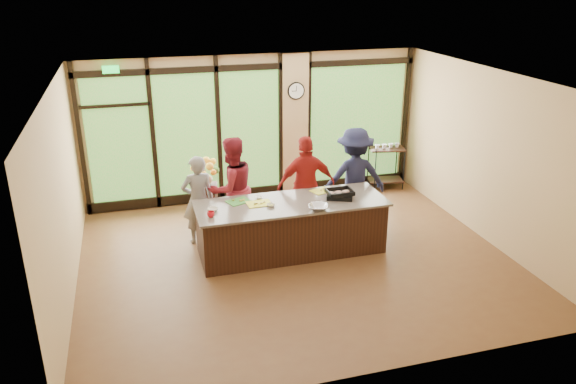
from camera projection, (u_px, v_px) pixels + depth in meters
floor at (296, 259)px, 9.42m from camera, size 7.00×7.00×0.00m
ceiling at (297, 80)px, 8.32m from camera, size 7.00×7.00×0.00m
back_wall at (255, 128)px, 11.55m from camera, size 7.00×0.00×7.00m
left_wall at (61, 198)px, 7.97m from camera, size 0.00×6.00×6.00m
right_wall at (489, 157)px, 9.77m from camera, size 0.00×6.00×6.00m
window_wall at (263, 133)px, 11.59m from camera, size 6.90×0.12×3.00m
island_base at (291, 228)px, 9.53m from camera, size 3.10×1.00×0.88m
countertop at (291, 203)px, 9.36m from camera, size 3.20×1.10×0.04m
wall_clock at (296, 91)px, 11.38m from camera, size 0.36×0.04×0.36m
cook_left at (198, 200)px, 9.76m from camera, size 0.63×0.46×1.60m
cook_midleft at (232, 188)px, 9.90m from camera, size 1.11×0.99×1.87m
cook_midright at (306, 185)px, 10.12m from camera, size 1.08×0.47×1.82m
cook_right at (354, 177)px, 10.42m from camera, size 1.27×0.81×1.88m
roasting_pan at (340, 196)px, 9.51m from camera, size 0.53×0.47×0.08m
mixing_bowl at (318, 207)px, 9.05m from camera, size 0.40×0.40×0.08m
cutting_board_left at (239, 201)px, 9.37m from camera, size 0.45×0.40×0.01m
cutting_board_center at (259, 204)px, 9.28m from camera, size 0.41×0.32×0.01m
cutting_board_right at (322, 191)px, 9.82m from camera, size 0.43×0.37×0.01m
prep_bowl_near at (213, 210)px, 8.99m from camera, size 0.19×0.19×0.05m
prep_bowl_mid at (271, 205)px, 9.17m from camera, size 0.18×0.18×0.04m
prep_bowl_far at (259, 198)px, 9.50m from camera, size 0.14×0.14×0.03m
red_ramekin at (211, 214)px, 8.77m from camera, size 0.15×0.15×0.09m
flower_stand at (207, 204)px, 10.68m from camera, size 0.48×0.48×0.77m
flower_vase at (205, 178)px, 10.49m from camera, size 0.29×0.29×0.28m
bar_cart at (386, 162)px, 12.31m from camera, size 0.82×0.57×1.02m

